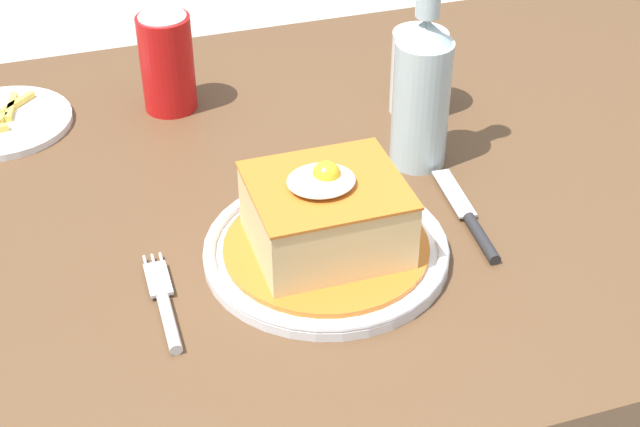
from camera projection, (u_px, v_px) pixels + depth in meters
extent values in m
cube|color=brown|center=(310.00, 195.00, 1.06)|extent=(1.35, 0.80, 0.04)
cylinder|color=brown|center=(574.00, 207.00, 1.68)|extent=(0.07, 0.07, 0.70)
cylinder|color=white|center=(326.00, 253.00, 0.94)|extent=(0.25, 0.25, 0.01)
torus|color=white|center=(326.00, 247.00, 0.93)|extent=(0.25, 0.25, 0.01)
cylinder|color=#C66B23|center=(326.00, 247.00, 0.93)|extent=(0.21, 0.21, 0.01)
cube|color=#E5C684|center=(326.00, 216.00, 0.91)|extent=(0.14, 0.13, 0.07)
cube|color=#C66B23|center=(326.00, 185.00, 0.89)|extent=(0.15, 0.13, 0.00)
ellipsoid|color=white|center=(321.00, 181.00, 0.88)|extent=(0.07, 0.06, 0.01)
sphere|color=yellow|center=(327.00, 175.00, 0.88)|extent=(0.03, 0.03, 0.03)
cylinder|color=silver|center=(169.00, 323.00, 0.85)|extent=(0.01, 0.08, 0.01)
cube|color=silver|center=(158.00, 279.00, 0.90)|extent=(0.02, 0.05, 0.00)
cylinder|color=silver|center=(162.00, 262.00, 0.92)|extent=(0.00, 0.03, 0.00)
cylinder|color=silver|center=(154.00, 263.00, 0.92)|extent=(0.00, 0.03, 0.00)
cylinder|color=silver|center=(146.00, 265.00, 0.92)|extent=(0.00, 0.03, 0.00)
cylinder|color=#262628|center=(482.00, 238.00, 0.95)|extent=(0.02, 0.08, 0.01)
cube|color=silver|center=(454.00, 193.00, 1.02)|extent=(0.03, 0.09, 0.00)
cylinder|color=red|center=(167.00, 63.00, 1.15)|extent=(0.07, 0.07, 0.12)
cylinder|color=silver|center=(162.00, 16.00, 1.11)|extent=(0.06, 0.06, 0.00)
cylinder|color=#ADC6CC|center=(420.00, 103.00, 1.04)|extent=(0.06, 0.06, 0.15)
cone|color=#ADC6CC|center=(425.00, 31.00, 0.99)|extent=(0.06, 0.06, 0.03)
cylinder|color=#3F2314|center=(417.00, 89.00, 1.16)|extent=(0.06, 0.06, 0.06)
cylinder|color=silver|center=(418.00, 72.00, 1.15)|extent=(0.07, 0.07, 0.10)
cylinder|color=white|center=(2.00, 122.00, 1.14)|extent=(0.17, 0.17, 0.01)
cube|color=#EAC64C|center=(11.00, 107.00, 1.16)|extent=(0.02, 0.06, 0.01)
cube|color=#EAC64C|center=(17.00, 103.00, 1.17)|extent=(0.05, 0.04, 0.01)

